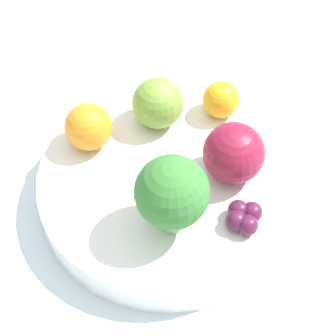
% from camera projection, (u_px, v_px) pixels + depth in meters
% --- Properties ---
extents(ground_plane, '(6.00, 6.00, 0.00)m').
position_uv_depth(ground_plane, '(168.00, 208.00, 0.56)').
color(ground_plane, gray).
extents(table_surface, '(1.20, 1.20, 0.02)m').
position_uv_depth(table_surface, '(168.00, 202.00, 0.55)').
color(table_surface, silver).
rests_on(table_surface, ground_plane).
extents(bowl, '(0.24, 0.24, 0.03)m').
position_uv_depth(bowl, '(168.00, 186.00, 0.53)').
color(bowl, white).
rests_on(bowl, table_surface).
extents(broccoli, '(0.06, 0.06, 0.08)m').
position_uv_depth(broccoli, '(172.00, 193.00, 0.45)').
color(broccoli, '#8CB76B').
rests_on(broccoli, bowl).
extents(apple_red, '(0.06, 0.06, 0.06)m').
position_uv_depth(apple_red, '(234.00, 153.00, 0.50)').
color(apple_red, maroon).
rests_on(apple_red, bowl).
extents(apple_green, '(0.05, 0.05, 0.05)m').
position_uv_depth(apple_green, '(158.00, 103.00, 0.54)').
color(apple_green, olive).
rests_on(apple_green, bowl).
extents(orange_front, '(0.05, 0.05, 0.05)m').
position_uv_depth(orange_front, '(88.00, 127.00, 0.53)').
color(orange_front, orange).
rests_on(orange_front, bowl).
extents(orange_back, '(0.04, 0.04, 0.04)m').
position_uv_depth(orange_back, '(221.00, 100.00, 0.55)').
color(orange_back, orange).
rests_on(orange_back, bowl).
extents(grape_cluster, '(0.03, 0.04, 0.02)m').
position_uv_depth(grape_cluster, '(243.00, 217.00, 0.48)').
color(grape_cluster, '#511938').
rests_on(grape_cluster, bowl).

